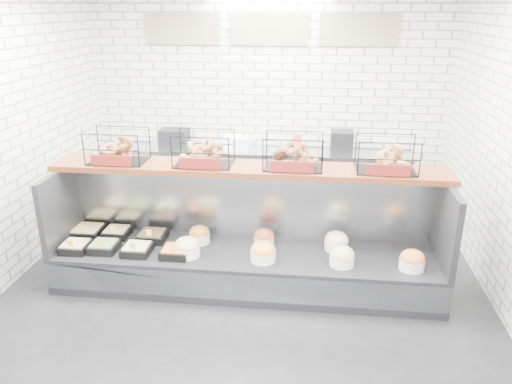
# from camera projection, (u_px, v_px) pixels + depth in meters

# --- Properties ---
(ground) EXTENTS (5.50, 5.50, 0.00)m
(ground) POSITION_uv_depth(u_px,v_px,m) (242.00, 299.00, 5.08)
(ground) COLOR black
(ground) RESTS_ON ground
(room_shell) EXTENTS (5.02, 5.51, 3.01)m
(room_shell) POSITION_uv_depth(u_px,v_px,m) (249.00, 86.00, 4.92)
(room_shell) COLOR silver
(room_shell) RESTS_ON ground
(display_case) EXTENTS (4.00, 0.90, 1.20)m
(display_case) POSITION_uv_depth(u_px,v_px,m) (245.00, 255.00, 5.29)
(display_case) COLOR black
(display_case) RESTS_ON ground
(bagel_shelf) EXTENTS (4.10, 0.50, 0.40)m
(bagel_shelf) POSITION_uv_depth(u_px,v_px,m) (248.00, 155.00, 5.08)
(bagel_shelf) COLOR #4C1F10
(bagel_shelf) RESTS_ON display_case
(prep_counter) EXTENTS (4.00, 0.60, 1.20)m
(prep_counter) POSITION_uv_depth(u_px,v_px,m) (265.00, 178.00, 7.18)
(prep_counter) COLOR #93969B
(prep_counter) RESTS_ON ground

